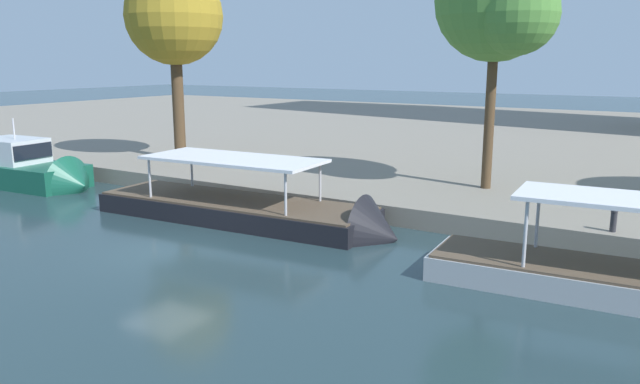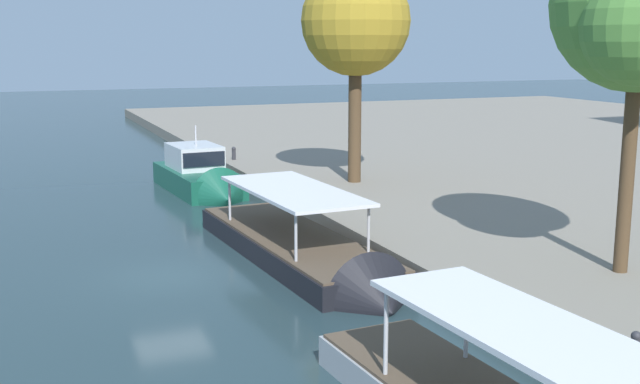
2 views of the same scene
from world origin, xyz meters
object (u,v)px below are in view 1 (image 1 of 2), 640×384
at_px(motor_yacht_0, 29,173).
at_px(mooring_bollard_0, 614,219).
at_px(tour_boat_1, 258,217).
at_px(mooring_bollard_1, 22,147).
at_px(tree_0, 495,2).
at_px(tree_2, 175,18).

xyz_separation_m(motor_yacht_0, mooring_bollard_0, (27.47, 3.12, 0.58)).
bearing_deg(tour_boat_1, mooring_bollard_1, 168.03).
height_order(tour_boat_1, mooring_bollard_0, tour_boat_1).
height_order(mooring_bollard_0, mooring_bollard_1, mooring_bollard_0).
distance_m(mooring_bollard_0, mooring_bollard_1, 33.13).
relative_size(motor_yacht_0, tour_boat_1, 0.65).
bearing_deg(tree_0, mooring_bollard_0, -39.90).
bearing_deg(mooring_bollard_1, tree_0, 9.53).
bearing_deg(tree_2, mooring_bollard_0, -9.20).
bearing_deg(motor_yacht_0, mooring_bollard_1, 145.19).
xyz_separation_m(motor_yacht_0, tree_2, (4.21, 6.89, 8.09)).
xyz_separation_m(mooring_bollard_0, tree_0, (-5.80, 4.85, 7.61)).
distance_m(motor_yacht_0, tree_2, 11.43).
height_order(tour_boat_1, tree_0, tree_0).
height_order(tour_boat_1, mooring_bollard_1, tour_boat_1).
distance_m(tour_boat_1, mooring_bollard_0, 13.08).
bearing_deg(tree_0, tree_2, -176.47).
bearing_deg(motor_yacht_0, tour_boat_1, -2.97).
relative_size(tour_boat_1, tree_0, 1.24).
distance_m(mooring_bollard_0, tree_0, 10.72).
bearing_deg(tour_boat_1, mooring_bollard_0, 9.38).
height_order(mooring_bollard_1, tree_0, tree_0).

